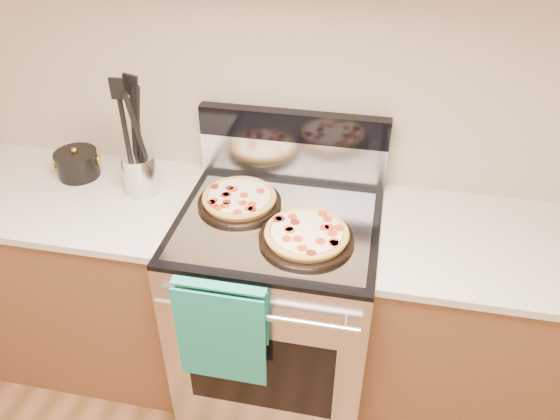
% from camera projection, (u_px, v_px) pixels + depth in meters
% --- Properties ---
extents(wall_back, '(4.00, 0.00, 4.00)m').
position_uv_depth(wall_back, '(296.00, 76.00, 2.07)').
color(wall_back, '#C1AB8B').
rests_on(wall_back, ground).
extents(range_body, '(0.76, 0.68, 0.90)m').
position_uv_depth(range_body, '(278.00, 309.00, 2.31)').
color(range_body, '#B7B7BC').
rests_on(range_body, ground).
extents(oven_window, '(0.56, 0.01, 0.40)m').
position_uv_depth(oven_window, '(260.00, 373.00, 2.05)').
color(oven_window, black).
rests_on(oven_window, range_body).
extents(cooktop, '(0.76, 0.68, 0.02)m').
position_uv_depth(cooktop, '(278.00, 223.00, 2.05)').
color(cooktop, black).
rests_on(cooktop, range_body).
extents(backsplash_lower, '(0.76, 0.06, 0.18)m').
position_uv_depth(backsplash_lower, '(293.00, 159.00, 2.23)').
color(backsplash_lower, silver).
rests_on(backsplash_lower, cooktop).
extents(backsplash_upper, '(0.76, 0.06, 0.12)m').
position_uv_depth(backsplash_upper, '(293.00, 126.00, 2.15)').
color(backsplash_upper, black).
rests_on(backsplash_upper, backsplash_lower).
extents(oven_handle, '(0.70, 0.03, 0.03)m').
position_uv_depth(oven_handle, '(255.00, 315.00, 1.81)').
color(oven_handle, silver).
rests_on(oven_handle, range_body).
extents(dish_towel, '(0.32, 0.05, 0.42)m').
position_uv_depth(dish_towel, '(222.00, 331.00, 1.89)').
color(dish_towel, '#1C8E7A').
rests_on(dish_towel, oven_handle).
extents(foil_sheet, '(0.70, 0.55, 0.01)m').
position_uv_depth(foil_sheet, '(276.00, 225.00, 2.01)').
color(foil_sheet, gray).
rests_on(foil_sheet, cooktop).
extents(cabinet_left, '(1.00, 0.62, 0.88)m').
position_uv_depth(cabinet_left, '(90.00, 278.00, 2.48)').
color(cabinet_left, brown).
rests_on(cabinet_left, ground).
extents(countertop_left, '(1.02, 0.64, 0.03)m').
position_uv_depth(countertop_left, '(68.00, 196.00, 2.22)').
color(countertop_left, '#BCB5A8').
rests_on(countertop_left, cabinet_left).
extents(cabinet_right, '(1.00, 0.62, 0.88)m').
position_uv_depth(cabinet_right, '(493.00, 337.00, 2.20)').
color(cabinet_right, brown).
rests_on(cabinet_right, ground).
extents(countertop_right, '(1.02, 0.64, 0.03)m').
position_uv_depth(countertop_right, '(522.00, 251.00, 1.94)').
color(countertop_right, '#BCB5A8').
rests_on(countertop_right, cabinet_right).
extents(pepperoni_pizza_back, '(0.41, 0.41, 0.04)m').
position_uv_depth(pepperoni_pizza_back, '(239.00, 199.00, 2.11)').
color(pepperoni_pizza_back, '#AC7B34').
rests_on(pepperoni_pizza_back, foil_sheet).
extents(pepperoni_pizza_front, '(0.39, 0.39, 0.04)m').
position_uv_depth(pepperoni_pizza_front, '(307.00, 235.00, 1.92)').
color(pepperoni_pizza_front, '#AC7B34').
rests_on(pepperoni_pizza_front, foil_sheet).
extents(utensil_crock, '(0.15, 0.15, 0.17)m').
position_uv_depth(utensil_crock, '(141.00, 174.00, 2.17)').
color(utensil_crock, silver).
rests_on(utensil_crock, countertop_left).
extents(saucepan, '(0.22, 0.22, 0.10)m').
position_uv_depth(saucepan, '(78.00, 165.00, 2.29)').
color(saucepan, black).
rests_on(saucepan, countertop_left).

